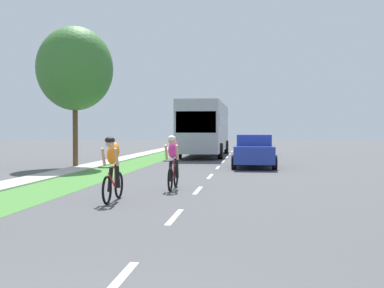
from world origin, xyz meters
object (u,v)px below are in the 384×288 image
cyclist_lead (113,168)px  sedan_blue (254,151)px  bus_silver (205,126)px  street_tree_near (75,69)px  cyclist_trailing (173,162)px

cyclist_lead → sedan_blue: (3.48, 11.38, -0.04)m
bus_silver → street_tree_near: size_ratio=1.77×
cyclist_lead → street_tree_near: (-4.87, 10.66, 3.79)m
sedan_blue → bus_silver: bus_silver is taller
cyclist_trailing → bus_silver: 18.75m
cyclist_lead → street_tree_near: bearing=114.5°
cyclist_lead → street_tree_near: street_tree_near is taller
cyclist_lead → sedan_blue: bearing=73.0°
sedan_blue → bus_silver: size_ratio=0.37×
street_tree_near → cyclist_lead: bearing=-65.5°
bus_silver → street_tree_near: 12.08m
sedan_blue → bus_silver: 10.46m
cyclist_lead → street_tree_near: 12.32m
cyclist_lead → cyclist_trailing: bearing=67.4°
cyclist_lead → cyclist_trailing: size_ratio=1.00×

